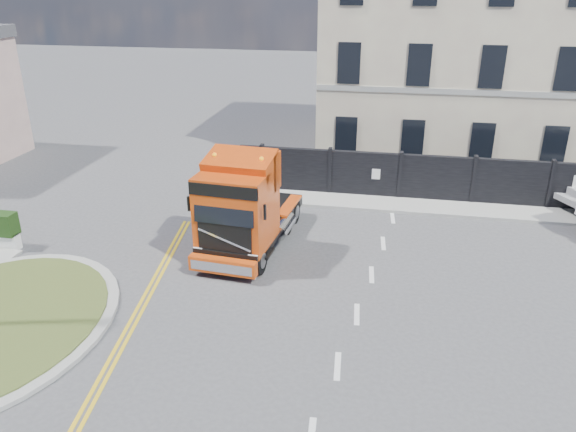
# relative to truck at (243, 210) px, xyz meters

# --- Properties ---
(ground) EXTENTS (120.00, 120.00, 0.00)m
(ground) POSITION_rel_truck_xyz_m (1.18, -2.78, -1.59)
(ground) COLOR #424244
(ground) RESTS_ON ground
(hoarding_fence) EXTENTS (18.80, 0.25, 2.00)m
(hoarding_fence) POSITION_rel_truck_xyz_m (7.73, 6.22, -0.59)
(hoarding_fence) COLOR black
(hoarding_fence) RESTS_ON ground
(georgian_building) EXTENTS (12.30, 10.30, 12.80)m
(georgian_building) POSITION_rel_truck_xyz_m (7.18, 13.72, 4.19)
(georgian_building) COLOR beige
(georgian_building) RESTS_ON ground
(pavement_far) EXTENTS (20.00, 1.60, 0.12)m
(pavement_far) POSITION_rel_truck_xyz_m (7.18, 5.32, -1.53)
(pavement_far) COLOR gray
(pavement_far) RESTS_ON ground
(truck) EXTENTS (2.70, 6.08, 3.54)m
(truck) POSITION_rel_truck_xyz_m (0.00, 0.00, 0.00)
(truck) COLOR black
(truck) RESTS_ON ground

